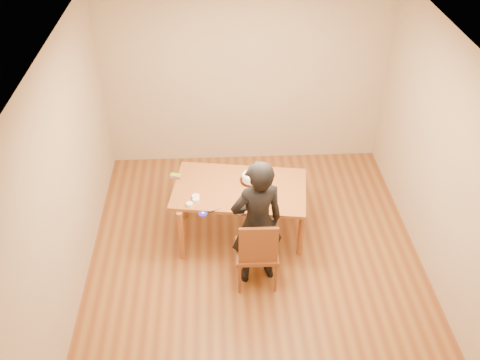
{
  "coord_description": "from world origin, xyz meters",
  "views": [
    {
      "loc": [
        -0.42,
        -4.6,
        4.64
      ],
      "look_at": [
        -0.17,
        0.43,
        0.9
      ],
      "focal_mm": 40.0,
      "sensor_mm": 36.0,
      "label": 1
    }
  ],
  "objects_px": {
    "cake_plate": "(251,180)",
    "person": "(257,223)",
    "dining_table": "(240,189)",
    "dining_chair": "(257,250)",
    "cake": "(251,177)"
  },
  "relations": [
    {
      "from": "dining_chair",
      "to": "dining_table",
      "type": "bearing_deg",
      "value": 101.75
    },
    {
      "from": "person",
      "to": "cake_plate",
      "type": "bearing_deg",
      "value": -103.64
    },
    {
      "from": "dining_chair",
      "to": "cake_plate",
      "type": "bearing_deg",
      "value": 91.13
    },
    {
      "from": "dining_table",
      "to": "cake",
      "type": "height_order",
      "value": "cake"
    },
    {
      "from": "dining_chair",
      "to": "cake_plate",
      "type": "distance_m",
      "value": 0.95
    },
    {
      "from": "cake_plate",
      "to": "person",
      "type": "bearing_deg",
      "value": -89.65
    },
    {
      "from": "dining_table",
      "to": "cake",
      "type": "bearing_deg",
      "value": 49.26
    },
    {
      "from": "cake_plate",
      "to": "person",
      "type": "relative_size",
      "value": 0.17
    },
    {
      "from": "cake_plate",
      "to": "person",
      "type": "distance_m",
      "value": 0.86
    },
    {
      "from": "person",
      "to": "dining_chair",
      "type": "bearing_deg",
      "value": 76.01
    },
    {
      "from": "dining_chair",
      "to": "person",
      "type": "height_order",
      "value": "person"
    },
    {
      "from": "dining_table",
      "to": "dining_chair",
      "type": "bearing_deg",
      "value": -70.46
    },
    {
      "from": "cake",
      "to": "cake_plate",
      "type": "bearing_deg",
      "value": 0.0
    },
    {
      "from": "cake_plate",
      "to": "cake",
      "type": "bearing_deg",
      "value": 180.0
    },
    {
      "from": "dining_chair",
      "to": "person",
      "type": "distance_m",
      "value": 0.36
    }
  ]
}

